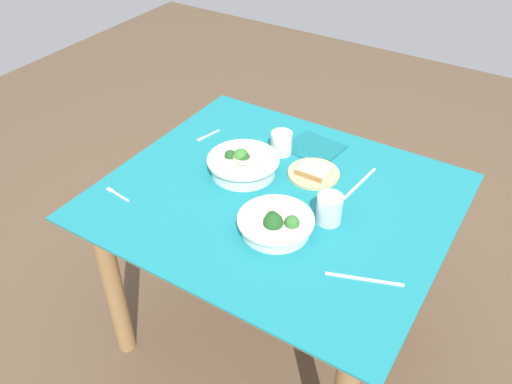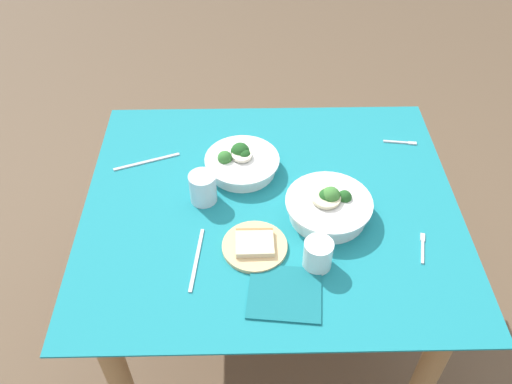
% 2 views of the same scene
% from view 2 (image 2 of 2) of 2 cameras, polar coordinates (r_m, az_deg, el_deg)
% --- Properties ---
extents(ground_plane, '(6.00, 6.00, 0.00)m').
position_cam_2_polar(ground_plane, '(2.17, 1.24, -14.41)').
color(ground_plane, brown).
extents(dining_table, '(1.13, 0.98, 0.71)m').
position_cam_2_polar(dining_table, '(1.69, 1.55, -4.06)').
color(dining_table, '#197A84').
rests_on(dining_table, ground_plane).
extents(broccoli_bowl_far, '(0.25, 0.25, 0.10)m').
position_cam_2_polar(broccoli_bowl_far, '(1.56, 7.79, -1.56)').
color(broccoli_bowl_far, white).
rests_on(broccoli_bowl_far, dining_table).
extents(broccoli_bowl_near, '(0.24, 0.24, 0.09)m').
position_cam_2_polar(broccoli_bowl_near, '(1.70, -1.57, 3.16)').
color(broccoli_bowl_near, white).
rests_on(broccoli_bowl_near, dining_table).
extents(bread_side_plate, '(0.18, 0.18, 0.03)m').
position_cam_2_polar(bread_side_plate, '(1.48, -0.15, -5.71)').
color(bread_side_plate, '#D6B27A').
rests_on(bread_side_plate, dining_table).
extents(water_glass_center, '(0.08, 0.08, 0.10)m').
position_cam_2_polar(water_glass_center, '(1.59, -5.71, 0.44)').
color(water_glass_center, silver).
rests_on(water_glass_center, dining_table).
extents(water_glass_side, '(0.08, 0.08, 0.09)m').
position_cam_2_polar(water_glass_side, '(1.43, 6.65, -6.67)').
color(water_glass_side, silver).
rests_on(water_glass_side, dining_table).
extents(fork_by_far_bowl, '(0.04, 0.11, 0.00)m').
position_cam_2_polar(fork_by_far_bowl, '(1.56, 17.43, -5.62)').
color(fork_by_far_bowl, '#B7B7BC').
rests_on(fork_by_far_bowl, dining_table).
extents(fork_by_near_bowl, '(0.11, 0.03, 0.00)m').
position_cam_2_polar(fork_by_near_bowl, '(1.88, 15.34, 5.15)').
color(fork_by_near_bowl, '#B7B7BC').
rests_on(fork_by_near_bowl, dining_table).
extents(table_knife_left, '(0.21, 0.08, 0.00)m').
position_cam_2_polar(table_knife_left, '(1.78, -11.62, 3.20)').
color(table_knife_left, '#B7B7BC').
rests_on(table_knife_left, dining_table).
extents(table_knife_right, '(0.03, 0.22, 0.00)m').
position_cam_2_polar(table_knife_right, '(1.47, -6.39, -7.18)').
color(table_knife_right, '#B7B7BC').
rests_on(table_knife_right, dining_table).
extents(napkin_folded_upper, '(0.21, 0.19, 0.01)m').
position_cam_2_polar(napkin_folded_upper, '(1.40, 3.10, -10.75)').
color(napkin_folded_upper, '#156870').
rests_on(napkin_folded_upper, dining_table).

